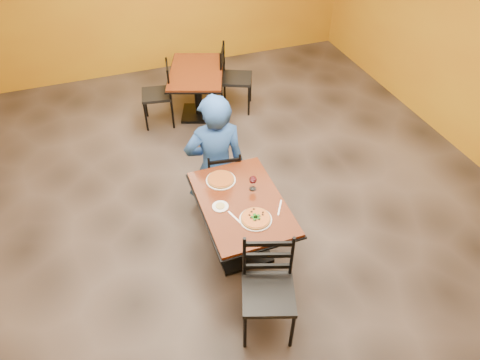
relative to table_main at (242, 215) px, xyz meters
name	(u,v)px	position (x,y,z in m)	size (l,w,h in m)	color
floor	(227,219)	(0.00, 0.50, -0.56)	(7.00, 8.00, 0.01)	black
table_main	(242,215)	(0.00, 0.00, 0.00)	(0.83, 1.23, 0.75)	maroon
table_second	(197,83)	(0.30, 2.76, 0.00)	(1.13, 1.36, 0.75)	maroon
chair_main_near	(268,294)	(-0.09, -0.92, -0.05)	(0.46, 0.46, 1.01)	black
chair_main_far	(223,176)	(0.05, 0.79, -0.14)	(0.38, 0.38, 0.84)	black
chair_second_left	(157,95)	(-0.32, 2.76, -0.08)	(0.43, 0.43, 0.95)	black
chair_second_right	(236,79)	(0.91, 2.76, -0.05)	(0.46, 0.46, 1.01)	black
diner	(215,152)	(-0.01, 0.86, 0.18)	(0.70, 0.46, 1.47)	navy
plate_main	(256,219)	(0.04, -0.27, 0.20)	(0.31, 0.31, 0.01)	white
pizza_main	(256,218)	(0.04, -0.27, 0.21)	(0.28, 0.28, 0.02)	#97190B
plate_far	(221,180)	(-0.10, 0.36, 0.20)	(0.31, 0.31, 0.01)	white
pizza_far	(221,179)	(-0.10, 0.36, 0.21)	(0.28, 0.28, 0.02)	#AF6521
side_plate	(220,206)	(-0.22, 0.00, 0.20)	(0.16, 0.16, 0.01)	white
dip	(220,206)	(-0.22, 0.00, 0.21)	(0.09, 0.09, 0.01)	tan
wine_glass	(253,182)	(0.17, 0.13, 0.28)	(0.08, 0.08, 0.18)	white
fork	(234,217)	(-0.14, -0.18, 0.20)	(0.01, 0.19, 0.00)	silver
knife	(280,208)	(0.32, -0.21, 0.20)	(0.01, 0.21, 0.00)	silver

